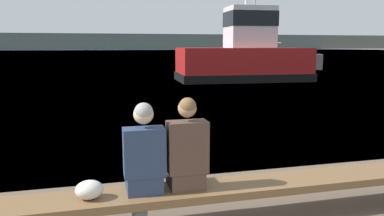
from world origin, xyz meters
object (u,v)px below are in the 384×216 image
(person_left, at_px, (144,155))
(moored_sailboat, at_px, (259,61))
(bench_main, at_px, (139,200))
(shopping_bag, at_px, (89,190))
(person_right, at_px, (187,151))
(tugboat_red, at_px, (244,58))

(person_left, distance_m, moored_sailboat, 28.44)
(bench_main, distance_m, shopping_bag, 0.52)
(shopping_bag, bearing_deg, person_right, 1.99)
(bench_main, relative_size, moored_sailboat, 0.76)
(person_left, relative_size, shopping_bag, 3.44)
(person_right, relative_size, moored_sailboat, 0.10)
(shopping_bag, relative_size, moored_sailboat, 0.03)
(moored_sailboat, bearing_deg, shopping_bag, 176.49)
(tugboat_red, bearing_deg, shopping_bag, 156.19)
(person_left, xyz_separation_m, person_right, (0.45, -0.00, 0.01))
(shopping_bag, height_order, tugboat_red, tugboat_red)
(bench_main, xyz_separation_m, moored_sailboat, (12.86, 25.41, 0.29))
(person_right, distance_m, moored_sailboat, 28.24)
(person_left, bearing_deg, shopping_bag, -176.35)
(person_left, distance_m, tugboat_red, 17.50)
(tugboat_red, bearing_deg, bench_main, 157.58)
(person_right, xyz_separation_m, moored_sailboat, (12.34, 25.40, -0.20))
(person_right, bearing_deg, shopping_bag, -178.01)
(tugboat_red, bearing_deg, moored_sailboat, -25.51)
(bench_main, xyz_separation_m, person_right, (0.51, 0.01, 0.48))
(bench_main, height_order, shopping_bag, shopping_bag)
(person_left, relative_size, person_right, 0.96)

